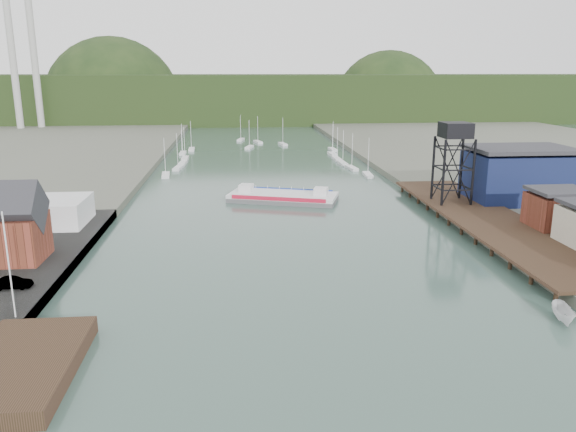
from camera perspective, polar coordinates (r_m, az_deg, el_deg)
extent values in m
plane|color=#2A423C|center=(57.61, 3.78, -14.50)|extent=(600.00, 600.00, 0.00)
cube|color=black|center=(60.21, -25.50, -13.67)|extent=(10.00, 18.00, 1.80)
cube|color=black|center=(108.18, 19.61, -0.27)|extent=(14.00, 70.00, 0.50)
cylinder|color=black|center=(106.08, 16.62, -0.93)|extent=(0.60, 0.60, 2.20)
cylinder|color=black|center=(111.10, 22.38, -0.74)|extent=(0.60, 0.60, 2.20)
cube|color=#522517|center=(89.53, -27.23, -2.07)|extent=(12.00, 8.00, 6.50)
cube|color=silver|center=(108.58, -24.37, 0.39)|extent=(18.00, 12.00, 4.50)
cylinder|color=silver|center=(67.71, -26.49, -4.53)|extent=(0.16, 0.16, 12.00)
cylinder|color=black|center=(113.86, 15.53, 4.23)|extent=(0.50, 0.50, 13.00)
cylinder|color=black|center=(116.12, 18.31, 4.22)|extent=(0.50, 0.50, 13.00)
cylinder|color=black|center=(119.40, 14.52, 4.75)|extent=(0.50, 0.50, 13.00)
cylinder|color=black|center=(121.56, 17.20, 4.74)|extent=(0.50, 0.50, 13.00)
cube|color=black|center=(116.66, 16.67, 8.36)|extent=(5.50, 5.50, 3.00)
cube|color=#0D1539|center=(126.08, 22.35, 3.68)|extent=(20.00, 14.00, 10.00)
cube|color=#2D2D33|center=(125.22, 22.61, 6.32)|extent=(20.50, 14.50, 0.80)
cube|color=#522517|center=(105.79, 25.73, 0.31)|extent=(9.00, 8.00, 6.00)
cube|color=silver|center=(157.23, -12.32, 4.07)|extent=(2.67, 7.65, 0.90)
cube|color=silver|center=(168.15, -11.10, 4.79)|extent=(2.81, 7.67, 0.90)
cube|color=silver|center=(176.80, -10.65, 5.28)|extent=(2.35, 7.59, 0.90)
cube|color=silver|center=(186.57, -10.41, 5.76)|extent=(2.01, 7.50, 0.90)
cube|color=silver|center=(198.81, -10.65, 6.28)|extent=(2.00, 7.50, 0.90)
cube|color=silver|center=(208.32, -9.77, 6.69)|extent=(2.16, 7.54, 0.90)
cube|color=silver|center=(155.48, 8.11, 4.14)|extent=(2.53, 7.62, 0.90)
cube|color=silver|center=(166.05, 6.49, 4.85)|extent=(2.76, 7.67, 0.90)
cube|color=silver|center=(174.35, 5.58, 5.33)|extent=(2.22, 7.56, 0.90)
cube|color=silver|center=(183.05, 4.99, 5.78)|extent=(2.18, 7.54, 0.90)
cube|color=silver|center=(193.92, 4.53, 6.28)|extent=(2.46, 7.61, 0.90)
cube|color=silver|center=(205.61, 4.56, 6.75)|extent=(2.48, 7.61, 0.90)
cube|color=silver|center=(211.58, -3.94, 6.98)|extent=(3.78, 7.76, 0.90)
cube|color=silver|center=(220.22, -0.53, 7.31)|extent=(3.31, 7.74, 0.90)
cube|color=silver|center=(227.56, -3.08, 7.52)|extent=(3.76, 7.76, 0.90)
cube|color=silver|center=(235.34, -4.82, 7.72)|extent=(3.40, 7.74, 0.90)
cylinder|color=#ADACA7|center=(297.61, -26.10, 13.48)|extent=(3.20, 3.20, 60.00)
cylinder|color=#ADACA7|center=(299.72, -24.30, 13.66)|extent=(3.20, 3.20, 60.00)
cube|color=black|center=(350.17, -4.08, 11.85)|extent=(500.00, 120.00, 28.00)
sphere|color=black|center=(357.53, -17.22, 10.67)|extent=(80.00, 80.00, 80.00)
sphere|color=black|center=(373.56, 10.10, 10.91)|extent=(70.00, 70.00, 70.00)
cube|color=#555558|center=(124.38, -0.51, 1.75)|extent=(25.27, 16.22, 0.94)
cube|color=silver|center=(124.20, -0.51, 2.13)|extent=(25.27, 16.22, 0.75)
cube|color=red|center=(119.65, -1.03, 1.75)|extent=(19.72, 6.54, 0.85)
cube|color=navy|center=(128.68, -0.03, 2.66)|extent=(19.72, 6.54, 0.85)
cube|color=silver|center=(126.12, -4.26, 2.81)|extent=(3.56, 3.56, 1.88)
cube|color=silver|center=(122.35, 3.36, 2.46)|extent=(3.56, 3.56, 1.88)
imported|color=silver|center=(72.20, 26.21, -8.94)|extent=(3.27, 5.58, 2.03)
imported|color=#999999|center=(78.23, -26.18, -6.12)|extent=(4.57, 1.67, 1.50)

